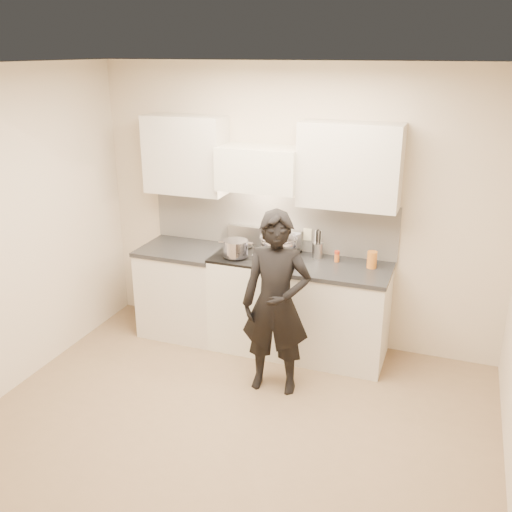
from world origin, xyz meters
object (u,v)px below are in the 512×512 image
(stove, at_px, (255,299))
(counter_right, at_px, (338,313))
(utensil_crock, at_px, (318,249))
(person, at_px, (276,304))
(wok, at_px, (279,242))

(stove, xyz_separation_m, counter_right, (0.83, 0.00, -0.01))
(stove, bearing_deg, utensil_crock, 17.52)
(stove, relative_size, person, 0.60)
(counter_right, xyz_separation_m, wok, (-0.63, 0.11, 0.60))
(utensil_crock, height_order, person, person)
(stove, distance_m, person, 0.89)
(stove, bearing_deg, wok, 28.57)
(utensil_crock, relative_size, person, 0.17)
(wok, xyz_separation_m, utensil_crock, (0.36, 0.07, -0.05))
(stove, distance_m, utensil_crock, 0.79)
(stove, xyz_separation_m, wok, (0.20, 0.11, 0.58))
(counter_right, distance_m, person, 0.87)
(counter_right, bearing_deg, stove, -180.00)
(person, bearing_deg, wok, 100.46)
(person, bearing_deg, counter_right, 54.88)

